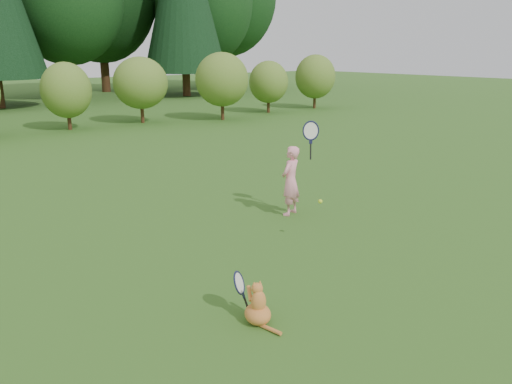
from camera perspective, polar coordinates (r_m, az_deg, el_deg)
ground at (r=7.42m, az=2.62°, el=-6.80°), size 100.00×100.00×0.00m
shrub_row at (r=18.78m, az=-24.57°, el=10.01°), size 28.00×3.00×2.80m
child at (r=8.89m, az=4.05°, el=1.48°), size 0.73×0.50×1.88m
cat at (r=5.52m, az=0.11°, el=-12.39°), size 0.43×0.72×0.65m
tennis_ball at (r=7.60m, az=7.36°, el=-1.07°), size 0.07×0.07×0.07m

